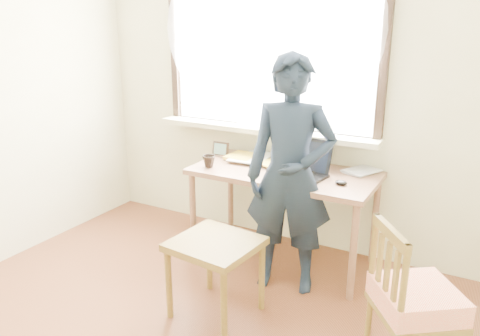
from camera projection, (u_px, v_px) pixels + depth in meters
The scene contains 13 objects.
room_shell at pixel (127, 50), 1.99m from camera, with size 3.52×4.02×2.61m.
desk at pixel (284, 180), 3.42m from camera, with size 1.33×0.67×0.71m.
laptop at pixel (302, 167), 3.29m from camera, with size 0.41×0.35×0.25m.
mug_white at pixel (284, 158), 3.55m from camera, with size 0.13×0.13×0.10m, color white.
mug_dark at pixel (209, 161), 3.47m from camera, with size 0.10×0.10×0.09m, color black.
mouse at pixel (341, 183), 3.10m from camera, with size 0.08×0.06×0.03m, color black.
desk_clutter at pixel (268, 158), 3.62m from camera, with size 0.87×0.52×0.05m.
book_a at pixel (243, 154), 3.79m from camera, with size 0.22×0.29×0.03m, color white.
book_b at pixel (352, 168), 3.43m from camera, with size 0.18×0.25×0.02m, color white.
picture_frame at pixel (221, 150), 3.74m from camera, with size 0.14×0.02×0.11m.
work_chair at pixel (215, 252), 2.82m from camera, with size 0.53×0.51×0.50m.
side_chair at pixel (414, 301), 2.29m from camera, with size 0.53×0.53×0.84m.
person at pixel (290, 176), 3.04m from camera, with size 0.58×0.38×1.58m, color black.
Camera 1 is at (1.40, -1.36, 1.75)m, focal length 35.00 mm.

